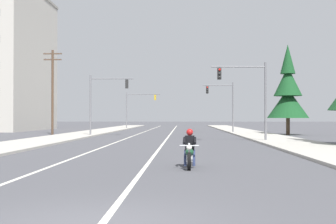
{
  "coord_description": "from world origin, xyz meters",
  "views": [
    {
      "loc": [
        1.61,
        -7.91,
        1.89
      ],
      "look_at": [
        0.75,
        18.35,
        2.21
      ],
      "focal_mm": 48.28,
      "sensor_mm": 36.0,
      "label": 1
    }
  ],
  "objects_px": {
    "utility_pole_left_near": "(53,89)",
    "conifer_tree_right_verge_far": "(288,93)",
    "traffic_signal_mid_right": "(224,100)",
    "traffic_signal_near_left": "(103,96)",
    "motorcycle_with_rider": "(190,152)",
    "traffic_signal_mid_left": "(137,104)",
    "traffic_signal_near_right": "(250,90)"
  },
  "relations": [
    {
      "from": "traffic_signal_mid_left",
      "to": "utility_pole_left_near",
      "type": "bearing_deg",
      "value": -103.06
    },
    {
      "from": "traffic_signal_near_right",
      "to": "traffic_signal_near_left",
      "type": "relative_size",
      "value": 1.0
    },
    {
      "from": "utility_pole_left_near",
      "to": "conifer_tree_right_verge_far",
      "type": "distance_m",
      "value": 25.78
    },
    {
      "from": "traffic_signal_near_left",
      "to": "traffic_signal_mid_right",
      "type": "bearing_deg",
      "value": 37.05
    },
    {
      "from": "utility_pole_left_near",
      "to": "conifer_tree_right_verge_far",
      "type": "bearing_deg",
      "value": 0.39
    },
    {
      "from": "motorcycle_with_rider",
      "to": "traffic_signal_near_right",
      "type": "relative_size",
      "value": 0.35
    },
    {
      "from": "traffic_signal_near_right",
      "to": "traffic_signal_mid_left",
      "type": "relative_size",
      "value": 1.0
    },
    {
      "from": "traffic_signal_near_left",
      "to": "traffic_signal_mid_left",
      "type": "distance_m",
      "value": 31.31
    },
    {
      "from": "motorcycle_with_rider",
      "to": "conifer_tree_right_verge_far",
      "type": "xyz_separation_m",
      "value": [
        11.16,
        32.39,
        3.94
      ]
    },
    {
      "from": "traffic_signal_mid_right",
      "to": "utility_pole_left_near",
      "type": "relative_size",
      "value": 0.66
    },
    {
      "from": "traffic_signal_near_right",
      "to": "conifer_tree_right_verge_far",
      "type": "bearing_deg",
      "value": 66.28
    },
    {
      "from": "utility_pole_left_near",
      "to": "traffic_signal_near_right",
      "type": "bearing_deg",
      "value": -35.29
    },
    {
      "from": "traffic_signal_near_right",
      "to": "traffic_signal_mid_left",
      "type": "distance_m",
      "value": 43.64
    },
    {
      "from": "motorcycle_with_rider",
      "to": "conifer_tree_right_verge_far",
      "type": "height_order",
      "value": "conifer_tree_right_verge_far"
    },
    {
      "from": "motorcycle_with_rider",
      "to": "utility_pole_left_near",
      "type": "xyz_separation_m",
      "value": [
        -14.62,
        32.22,
        4.43
      ]
    },
    {
      "from": "traffic_signal_near_left",
      "to": "conifer_tree_right_verge_far",
      "type": "height_order",
      "value": "conifer_tree_right_verge_far"
    },
    {
      "from": "traffic_signal_mid_left",
      "to": "utility_pole_left_near",
      "type": "distance_m",
      "value": 28.48
    },
    {
      "from": "motorcycle_with_rider",
      "to": "traffic_signal_mid_left",
      "type": "relative_size",
      "value": 0.35
    },
    {
      "from": "utility_pole_left_near",
      "to": "conifer_tree_right_verge_far",
      "type": "xyz_separation_m",
      "value": [
        25.78,
        0.18,
        -0.49
      ]
    },
    {
      "from": "traffic_signal_near_right",
      "to": "traffic_signal_mid_right",
      "type": "distance_m",
      "value": 20.32
    },
    {
      "from": "motorcycle_with_rider",
      "to": "traffic_signal_near_left",
      "type": "height_order",
      "value": "traffic_signal_near_left"
    },
    {
      "from": "traffic_signal_mid_right",
      "to": "traffic_signal_near_right",
      "type": "bearing_deg",
      "value": -89.64
    },
    {
      "from": "traffic_signal_mid_left",
      "to": "traffic_signal_near_right",
      "type": "bearing_deg",
      "value": -72.43
    },
    {
      "from": "traffic_signal_near_left",
      "to": "traffic_signal_mid_left",
      "type": "xyz_separation_m",
      "value": [
        0.22,
        31.31,
        0.09
      ]
    },
    {
      "from": "traffic_signal_near_right",
      "to": "motorcycle_with_rider",
      "type": "bearing_deg",
      "value": -105.21
    },
    {
      "from": "traffic_signal_near_left",
      "to": "traffic_signal_mid_right",
      "type": "xyz_separation_m",
      "value": [
        13.27,
        10.02,
        -0.04
      ]
    },
    {
      "from": "traffic_signal_near_left",
      "to": "traffic_signal_mid_right",
      "type": "relative_size",
      "value": 1.0
    },
    {
      "from": "traffic_signal_near_left",
      "to": "conifer_tree_right_verge_far",
      "type": "bearing_deg",
      "value": 10.85
    },
    {
      "from": "utility_pole_left_near",
      "to": "conifer_tree_right_verge_far",
      "type": "height_order",
      "value": "conifer_tree_right_verge_far"
    },
    {
      "from": "traffic_signal_near_left",
      "to": "traffic_signal_mid_right",
      "type": "distance_m",
      "value": 16.63
    },
    {
      "from": "traffic_signal_mid_right",
      "to": "traffic_signal_mid_left",
      "type": "bearing_deg",
      "value": 121.5
    },
    {
      "from": "motorcycle_with_rider",
      "to": "conifer_tree_right_verge_far",
      "type": "distance_m",
      "value": 34.49
    }
  ]
}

